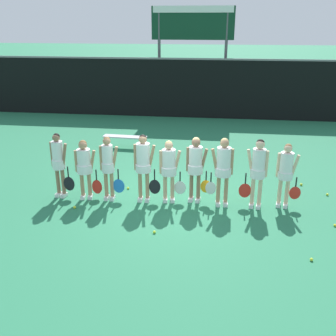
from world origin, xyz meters
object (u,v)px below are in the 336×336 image
at_px(player_1, 85,164).
at_px(tennis_ball_0, 75,207).
at_px(scoreboard, 193,31).
at_px(player_3, 143,162).
at_px(tennis_ball_6, 312,259).
at_px(player_2, 108,164).
at_px(tennis_ball_5, 335,225).
at_px(player_6, 223,166).
at_px(tennis_ball_7, 128,188).
at_px(player_7, 258,168).
at_px(tennis_ball_1, 154,232).
at_px(player_8, 286,170).
at_px(tennis_ball_3, 301,184).
at_px(player_4, 169,166).
at_px(player_5, 196,164).
at_px(tennis_ball_4, 327,194).
at_px(player_0, 59,161).
at_px(bench_courtside, 125,138).

distance_m(player_1, tennis_ball_0, 1.15).
xyz_separation_m(scoreboard, player_3, (-0.47, -10.44, -2.91)).
bearing_deg(player_3, tennis_ball_6, -31.20).
relative_size(player_1, player_2, 0.93).
bearing_deg(tennis_ball_5, scoreboard, 110.44).
xyz_separation_m(player_3, player_6, (2.03, -0.01, 0.00)).
bearing_deg(tennis_ball_5, tennis_ball_7, 164.21).
relative_size(player_7, tennis_ball_1, 26.72).
xyz_separation_m(player_2, player_8, (4.52, 0.15, -0.02)).
xyz_separation_m(tennis_ball_3, tennis_ball_6, (-0.51, -3.90, -0.00)).
relative_size(player_1, tennis_ball_5, 24.95).
xyz_separation_m(player_4, player_5, (0.68, 0.10, 0.06)).
distance_m(tennis_ball_4, tennis_ball_5, 1.78).
relative_size(scoreboard, player_8, 3.05).
relative_size(player_0, tennis_ball_1, 26.13).
bearing_deg(tennis_ball_7, player_4, -26.29).
bearing_deg(tennis_ball_5, player_2, 171.97).
bearing_deg(player_4, player_8, -7.50).
relative_size(tennis_ball_4, tennis_ball_5, 1.06).
height_order(player_5, tennis_ball_1, player_5).
relative_size(bench_courtside, player_0, 0.94).
bearing_deg(player_6, player_8, 0.65).
bearing_deg(bench_courtside, player_4, -59.98).
distance_m(player_3, tennis_ball_3, 4.73).
distance_m(player_1, player_4, 2.22).
bearing_deg(bench_courtside, player_7, -41.89).
bearing_deg(tennis_ball_4, tennis_ball_7, -177.18).
bearing_deg(tennis_ball_1, player_8, 30.42).
bearing_deg(player_1, tennis_ball_7, 26.60).
bearing_deg(player_8, tennis_ball_5, -30.01).
xyz_separation_m(player_8, tennis_ball_3, (0.74, 1.44, -0.95)).
distance_m(tennis_ball_0, tennis_ball_3, 6.43).
bearing_deg(bench_courtside, player_0, -95.66).
xyz_separation_m(player_4, player_8, (2.94, 0.07, 0.01)).
bearing_deg(tennis_ball_1, player_4, 86.18).
bearing_deg(player_2, player_3, -0.31).
height_order(player_8, tennis_ball_0, player_8).
bearing_deg(tennis_ball_4, tennis_ball_3, 132.68).
height_order(tennis_ball_0, tennis_ball_4, tennis_ball_0).
bearing_deg(player_3, tennis_ball_5, -9.81).
distance_m(player_3, player_5, 1.34).
distance_m(player_5, player_7, 1.56).
height_order(player_6, tennis_ball_3, player_6).
xyz_separation_m(player_5, player_6, (0.70, -0.16, 0.03)).
relative_size(player_2, tennis_ball_3, 24.41).
height_order(player_2, player_3, player_3).
relative_size(scoreboard, player_5, 2.93).
xyz_separation_m(tennis_ball_0, tennis_ball_7, (1.08, 1.38, -0.00)).
bearing_deg(player_6, tennis_ball_7, 161.52).
bearing_deg(player_1, player_5, -5.66).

